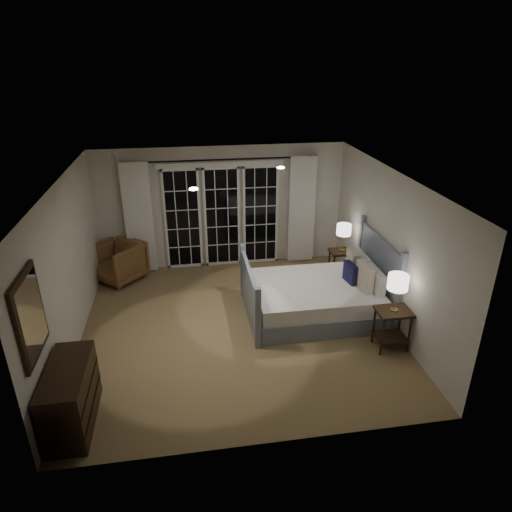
{
  "coord_description": "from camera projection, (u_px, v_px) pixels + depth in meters",
  "views": [
    {
      "loc": [
        -0.72,
        -6.37,
        4.19
      ],
      "look_at": [
        0.38,
        0.46,
        1.05
      ],
      "focal_mm": 32.0,
      "sensor_mm": 36.0,
      "label": 1
    }
  ],
  "objects": [
    {
      "name": "wall_right",
      "position": [
        389.0,
        248.0,
        7.4
      ],
      "size": [
        0.02,
        5.0,
        2.5
      ],
      "primitive_type": "cube",
      "color": "silver",
      "rests_on": "floor"
    },
    {
      "name": "wall_back",
      "position": [
        222.0,
        208.0,
        9.29
      ],
      "size": [
        5.0,
        0.02,
        2.5
      ],
      "primitive_type": "cube",
      "color": "silver",
      "rests_on": "floor"
    },
    {
      "name": "wall_left",
      "position": [
        67.0,
        269.0,
        6.68
      ],
      "size": [
        0.02,
        5.0,
        2.5
      ],
      "primitive_type": "cube",
      "color": "silver",
      "rests_on": "floor"
    },
    {
      "name": "downlight_a",
      "position": [
        281.0,
        168.0,
        7.19
      ],
      "size": [
        0.12,
        0.12,
        0.01
      ],
      "primitive_type": "cylinder",
      "color": "white",
      "rests_on": "ceiling"
    },
    {
      "name": "curtain_right",
      "position": [
        302.0,
        210.0,
        9.46
      ],
      "size": [
        0.55,
        0.1,
        2.25
      ],
      "primitive_type": "cube",
      "color": "white",
      "rests_on": "curtain_rod"
    },
    {
      "name": "wall_front",
      "position": [
        265.0,
        356.0,
        4.79
      ],
      "size": [
        5.0,
        0.02,
        2.5
      ],
      "primitive_type": "cube",
      "color": "silver",
      "rests_on": "floor"
    },
    {
      "name": "bed",
      "position": [
        318.0,
        296.0,
        7.81
      ],
      "size": [
        2.29,
        1.65,
        1.34
      ],
      "color": "slate",
      "rests_on": "floor"
    },
    {
      "name": "ceiling",
      "position": [
        235.0,
        179.0,
        6.53
      ],
      "size": [
        5.0,
        5.0,
        0.0
      ],
      "primitive_type": "plane",
      "rotation": [
        3.14,
        0.0,
        0.0
      ],
      "color": "white",
      "rests_on": "wall_back"
    },
    {
      "name": "lamp_left",
      "position": [
        398.0,
        283.0,
        6.58
      ],
      "size": [
        0.3,
        0.3,
        0.58
      ],
      "color": "tan",
      "rests_on": "nightstand_left"
    },
    {
      "name": "downlight_b",
      "position": [
        194.0,
        189.0,
        6.08
      ],
      "size": [
        0.12,
        0.12,
        0.01
      ],
      "primitive_type": "cylinder",
      "color": "white",
      "rests_on": "ceiling"
    },
    {
      "name": "curtain_left",
      "position": [
        139.0,
        219.0,
        8.99
      ],
      "size": [
        0.55,
        0.1,
        2.25
      ],
      "primitive_type": "cube",
      "color": "white",
      "rests_on": "curtain_rod"
    },
    {
      "name": "nightstand_left",
      "position": [
        392.0,
        323.0,
        6.86
      ],
      "size": [
        0.5,
        0.4,
        0.66
      ],
      "color": "black",
      "rests_on": "floor"
    },
    {
      "name": "lamp_right",
      "position": [
        344.0,
        230.0,
        8.71
      ],
      "size": [
        0.28,
        0.28,
        0.54
      ],
      "color": "tan",
      "rests_on": "nightstand_right"
    },
    {
      "name": "dresser",
      "position": [
        71.0,
        397.0,
        5.45
      ],
      "size": [
        0.48,
        1.13,
        0.8
      ],
      "color": "black",
      "rests_on": "floor"
    },
    {
      "name": "curtain_rod",
      "position": [
        220.0,
        160.0,
        8.79
      ],
      "size": [
        3.5,
        0.03,
        0.03
      ],
      "primitive_type": "cylinder",
      "rotation": [
        0.0,
        1.57,
        0.0
      ],
      "color": "black",
      "rests_on": "wall_back"
    },
    {
      "name": "floor",
      "position": [
        238.0,
        326.0,
        7.56
      ],
      "size": [
        5.0,
        5.0,
        0.0
      ],
      "primitive_type": "plane",
      "color": "olive",
      "rests_on": "ground"
    },
    {
      "name": "nightstand_right",
      "position": [
        341.0,
        260.0,
        8.98
      ],
      "size": [
        0.47,
        0.37,
        0.61
      ],
      "color": "black",
      "rests_on": "floor"
    },
    {
      "name": "armchair",
      "position": [
        118.0,
        262.0,
        8.95
      ],
      "size": [
        1.2,
        1.2,
        0.79
      ],
      "primitive_type": "imported",
      "rotation": [
        0.0,
        0.0,
        -0.75
      ],
      "color": "brown",
      "rests_on": "floor"
    },
    {
      "name": "french_doors",
      "position": [
        222.0,
        216.0,
        9.32
      ],
      "size": [
        2.5,
        0.04,
        2.2
      ],
      "color": "black",
      "rests_on": "wall_back"
    },
    {
      "name": "mirror",
      "position": [
        30.0,
        316.0,
        4.94
      ],
      "size": [
        0.05,
        0.85,
        1.0
      ],
      "color": "black",
      "rests_on": "wall_left"
    }
  ]
}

